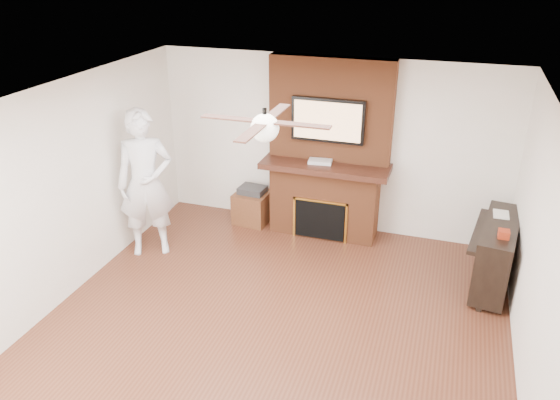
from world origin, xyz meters
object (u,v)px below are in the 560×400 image
(side_table, at_px, (253,206))
(fireplace, at_px, (327,167))
(person, at_px, (146,184))
(piano, at_px, (496,253))

(side_table, bearing_deg, fireplace, 8.57)
(fireplace, height_order, person, fireplace)
(side_table, height_order, piano, piano)
(fireplace, height_order, side_table, fireplace)
(side_table, distance_m, piano, 3.47)
(person, height_order, side_table, person)
(fireplace, height_order, piano, fireplace)
(fireplace, bearing_deg, piano, -18.71)
(person, distance_m, side_table, 1.76)
(side_table, relative_size, piano, 0.42)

